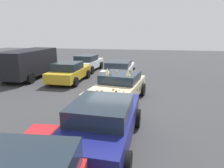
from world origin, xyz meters
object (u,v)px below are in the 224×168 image
art_car_decorated (119,88)px  parked_van_near_left (29,62)px  parked_sedan_row_back_far (29,61)px  parked_sedan_far_left (69,72)px  parked_sedan_behind_left (119,69)px  parked_sedan_row_back_center (87,63)px  parked_sedan_far_right (103,122)px

art_car_decorated → parked_van_near_left: bearing=-109.3°
parked_van_near_left → parked_sedan_row_back_far: (3.40, 2.33, -0.47)m
art_car_decorated → parked_sedan_row_back_far: art_car_decorated is taller
parked_sedan_far_left → parked_sedan_row_back_far: bearing=55.9°
art_car_decorated → parked_sedan_behind_left: size_ratio=1.02×
parked_sedan_row_back_far → parked_sedan_far_left: 6.92m
parked_sedan_far_left → parked_sedan_row_back_center: size_ratio=0.95×
parked_van_near_left → parked_sedan_far_right: bearing=-136.2°
parked_van_near_left → parked_sedan_row_back_center: parked_van_near_left is taller
parked_sedan_row_back_far → parked_sedan_far_right: bearing=54.4°
parked_van_near_left → parked_sedan_far_right: size_ratio=1.18×
art_car_decorated → parked_sedan_behind_left: (4.98, 0.74, -0.03)m
art_car_decorated → parked_sedan_row_back_center: bearing=-143.0°
parked_sedan_row_back_far → parked_sedan_far_right: size_ratio=0.98×
parked_van_near_left → parked_sedan_far_right: parked_van_near_left is taller
parked_sedan_far_left → parked_van_near_left: bearing=81.4°
parked_sedan_far_left → parked_sedan_behind_left: (1.65, -3.23, -0.01)m
parked_sedan_far_right → parked_sedan_behind_left: (8.81, 0.89, -0.05)m
parked_van_near_left → parked_sedan_row_back_far: parked_van_near_left is taller
parked_van_near_left → parked_sedan_behind_left: size_ratio=1.10×
parked_sedan_row_back_center → parked_sedan_far_left: bearing=-176.4°
parked_sedan_row_back_far → parked_sedan_far_left: parked_sedan_row_back_far is taller
art_car_decorated → parked_van_near_left: (3.88, 7.33, 0.46)m
parked_van_near_left → parked_sedan_row_back_far: 4.15m
parked_sedan_far_left → parked_sedan_far_right: size_ratio=0.93×
parked_sedan_far_right → parked_sedan_row_back_center: (11.21, 4.13, -0.02)m
parked_sedan_row_back_center → parked_van_near_left: bearing=139.8°
parked_sedan_row_back_far → parked_sedan_behind_left: parked_sedan_row_back_far is taller
parked_van_near_left → parked_sedan_row_back_center: size_ratio=1.21×
parked_sedan_far_right → parked_sedan_row_back_center: parked_sedan_far_right is taller
parked_sedan_far_left → art_car_decorated: bearing=-129.3°
art_car_decorated → parked_van_near_left: parked_van_near_left is taller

